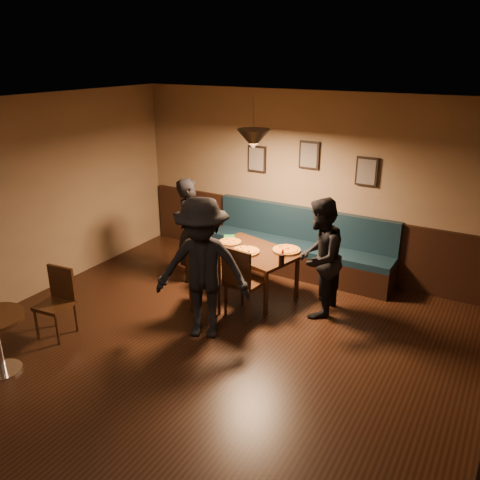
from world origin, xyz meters
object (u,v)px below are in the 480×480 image
at_px(diner_front, 202,269).
at_px(chair_near_left, 208,272).
at_px(booth_bench, 298,244).
at_px(cafe_chair_far, 54,304).
at_px(dining_table, 252,272).
at_px(soda_glass, 281,260).
at_px(diner_left, 191,230).
at_px(tabasco_bottle, 283,253).
at_px(diner_right, 319,258).
at_px(chair_near_right, 245,280).

bearing_deg(diner_front, chair_near_left, 97.11).
relative_size(booth_bench, cafe_chair_far, 3.47).
distance_m(dining_table, soda_glass, 0.80).
bearing_deg(diner_left, cafe_chair_far, 143.90).
relative_size(diner_front, cafe_chair_far, 2.05).
bearing_deg(chair_near_left, tabasco_bottle, 19.95).
xyz_separation_m(diner_front, soda_glass, (0.58, 0.98, -0.12)).
bearing_deg(diner_right, diner_left, -94.90).
distance_m(diner_right, cafe_chair_far, 3.38).
xyz_separation_m(dining_table, chair_near_right, (0.22, -0.58, 0.16)).
xyz_separation_m(chair_near_left, tabasco_bottle, (0.81, 0.63, 0.23)).
distance_m(diner_front, soda_glass, 1.14).
relative_size(chair_near_right, cafe_chair_far, 1.16).
height_order(diner_right, soda_glass, diner_right).
bearing_deg(cafe_chair_far, diner_left, -109.15).
bearing_deg(chair_near_left, dining_table, 45.67).
height_order(dining_table, tabasco_bottle, tabasco_bottle).
relative_size(diner_right, soda_glass, 9.76).
distance_m(chair_near_left, soda_glass, 1.02).
height_order(diner_right, diner_front, diner_front).
distance_m(chair_near_right, tabasco_bottle, 0.67).
distance_m(booth_bench, dining_table, 1.05).
bearing_deg(cafe_chair_far, diner_right, -146.72).
xyz_separation_m(dining_table, soda_glass, (0.60, -0.30, 0.42)).
bearing_deg(diner_right, soda_glass, -64.10).
relative_size(diner_left, soda_glass, 9.70).
height_order(chair_near_right, diner_right, diner_right).
height_order(booth_bench, dining_table, booth_bench).
bearing_deg(diner_right, chair_near_right, -60.81).
distance_m(booth_bench, tabasco_bottle, 1.07).
distance_m(chair_near_right, soda_glass, 0.55).
bearing_deg(chair_near_right, dining_table, 116.85).
height_order(booth_bench, diner_left, diner_left).
xyz_separation_m(soda_glass, cafe_chair_far, (-2.15, -1.91, -0.33)).
bearing_deg(diner_right, diner_front, -43.24).
relative_size(booth_bench, diner_left, 1.88).
distance_m(chair_near_left, tabasco_bottle, 1.05).
bearing_deg(diner_left, chair_near_left, -154.59).
bearing_deg(diner_front, chair_near_right, 52.63).
relative_size(dining_table, diner_left, 0.80).
distance_m(chair_near_left, diner_left, 1.01).
height_order(dining_table, diner_right, diner_right).
relative_size(soda_glass, cafe_chair_far, 0.19).
relative_size(dining_table, tabasco_bottle, 9.86).
height_order(chair_near_right, diner_front, diner_front).
bearing_deg(chair_near_right, soda_glass, 42.67).
xyz_separation_m(chair_near_left, diner_right, (1.35, 0.59, 0.28)).
height_order(dining_table, diner_left, diner_left).
distance_m(chair_near_left, chair_near_right, 0.55).
height_order(chair_near_left, diner_right, diner_right).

